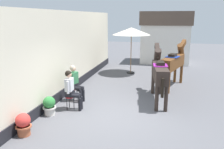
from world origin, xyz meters
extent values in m
plane|color=#56565B|center=(0.00, 3.00, 0.00)|extent=(40.00, 40.00, 0.00)
cube|color=beige|center=(-2.55, 1.50, 1.70)|extent=(0.30, 14.00, 3.40)
cube|color=black|center=(-2.53, 1.50, 0.18)|extent=(0.34, 14.00, 0.36)
cube|color=silver|center=(1.40, 9.85, 1.30)|extent=(3.20, 2.40, 2.60)
cube|color=brown|center=(1.40, 9.85, 3.05)|extent=(3.40, 2.60, 0.90)
cylinder|color=red|center=(-1.64, 0.06, 0.46)|extent=(0.34, 0.34, 0.03)
cylinder|color=black|center=(-1.50, 0.07, 0.22)|extent=(0.02, 0.02, 0.45)
cylinder|color=black|center=(-1.72, 0.18, 0.22)|extent=(0.02, 0.02, 0.45)
cylinder|color=black|center=(-1.70, -0.06, 0.22)|extent=(0.02, 0.02, 0.45)
cube|color=black|center=(-1.64, 0.06, 0.58)|extent=(0.26, 0.33, 0.20)
cube|color=silver|center=(-1.64, 0.06, 0.90)|extent=(0.24, 0.35, 0.44)
sphere|color=tan|center=(-1.64, 0.06, 1.25)|extent=(0.20, 0.20, 0.20)
sphere|color=black|center=(-1.66, 0.06, 1.28)|extent=(0.22, 0.22, 0.22)
cylinder|color=black|center=(-1.45, 0.15, 0.53)|extent=(0.39, 0.15, 0.13)
cylinder|color=black|center=(-1.27, 0.16, 0.23)|extent=(0.11, 0.11, 0.46)
cylinder|color=black|center=(-1.45, -0.01, 0.53)|extent=(0.39, 0.15, 0.13)
cylinder|color=black|center=(-1.26, 0.00, 0.23)|extent=(0.11, 0.11, 0.46)
cylinder|color=silver|center=(-1.63, 0.26, 0.85)|extent=(0.09, 0.09, 0.42)
cylinder|color=silver|center=(-1.61, -0.14, 0.85)|extent=(0.09, 0.09, 0.42)
cylinder|color=red|center=(-1.85, 0.95, 0.46)|extent=(0.34, 0.34, 0.03)
cylinder|color=black|center=(-1.71, 0.91, 0.22)|extent=(0.02, 0.02, 0.45)
cylinder|color=black|center=(-1.88, 1.09, 0.22)|extent=(0.02, 0.02, 0.45)
cylinder|color=black|center=(-1.95, 0.85, 0.22)|extent=(0.02, 0.02, 0.45)
cube|color=black|center=(-1.85, 0.95, 0.58)|extent=(0.32, 0.37, 0.20)
cube|color=#337247|center=(-1.85, 0.95, 0.90)|extent=(0.31, 0.39, 0.44)
sphere|color=tan|center=(-1.85, 0.95, 1.25)|extent=(0.20, 0.20, 0.20)
sphere|color=#B2A38E|center=(-1.87, 0.96, 1.28)|extent=(0.22, 0.22, 0.22)
cylinder|color=black|center=(-1.64, 0.97, 0.53)|extent=(0.40, 0.23, 0.13)
cylinder|color=black|center=(-1.46, 0.92, 0.23)|extent=(0.11, 0.11, 0.46)
cylinder|color=black|center=(-1.69, 0.82, 0.53)|extent=(0.40, 0.23, 0.13)
cylinder|color=black|center=(-1.51, 0.77, 0.23)|extent=(0.11, 0.11, 0.46)
cylinder|color=#337247|center=(-1.77, 1.14, 0.85)|extent=(0.09, 0.09, 0.42)
cylinder|color=#337247|center=(-1.88, 0.75, 0.85)|extent=(0.09, 0.09, 0.42)
cube|color=#2D231E|center=(1.34, 1.55, 1.16)|extent=(0.72, 2.24, 0.52)
cylinder|color=#2D231E|center=(1.06, 2.50, 0.45)|extent=(0.13, 0.13, 0.90)
cylinder|color=#2D231E|center=(1.37, 2.54, 0.45)|extent=(0.13, 0.13, 0.90)
cylinder|color=#2D231E|center=(1.31, 0.58, 0.45)|extent=(0.13, 0.13, 0.90)
cylinder|color=#2D231E|center=(1.61, 0.62, 0.45)|extent=(0.13, 0.13, 0.90)
cylinder|color=#2D231E|center=(1.18, 2.74, 1.55)|extent=(0.36, 0.66, 0.73)
cube|color=#2D231E|center=(1.14, 3.08, 1.86)|extent=(0.25, 0.55, 0.40)
cube|color=black|center=(1.19, 2.72, 1.69)|extent=(0.12, 0.63, 0.48)
cylinder|color=black|center=(1.48, 0.42, 0.89)|extent=(0.11, 0.11, 0.65)
cube|color=#8C1E8C|center=(1.35, 1.45, 1.44)|extent=(0.57, 0.66, 0.03)
cube|color=black|center=(1.35, 1.45, 1.51)|extent=(0.33, 0.47, 0.12)
cube|color=brown|center=(1.85, 3.59, 1.16)|extent=(1.10, 2.23, 0.52)
cylinder|color=brown|center=(2.01, 4.57, 0.45)|extent=(0.13, 0.13, 0.90)
cylinder|color=brown|center=(2.30, 4.47, 0.45)|extent=(0.13, 0.13, 0.90)
cylinder|color=brown|center=(1.40, 2.72, 0.45)|extent=(0.13, 0.13, 0.90)
cylinder|color=brown|center=(1.70, 2.63, 0.45)|extent=(0.13, 0.13, 0.90)
cylinder|color=brown|center=(2.22, 4.73, 1.55)|extent=(0.46, 0.69, 0.73)
cube|color=brown|center=(2.33, 5.05, 1.86)|extent=(0.34, 0.56, 0.40)
cube|color=black|center=(2.22, 4.71, 1.69)|extent=(0.23, 0.61, 0.48)
cylinder|color=black|center=(1.49, 2.50, 0.89)|extent=(0.13, 0.13, 0.65)
cube|color=navy|center=(1.82, 3.49, 1.44)|extent=(0.66, 0.73, 0.03)
cube|color=black|center=(1.82, 3.49, 1.51)|extent=(0.40, 0.51, 0.12)
cylinder|color=#A85638|center=(-2.13, -1.98, 0.14)|extent=(0.34, 0.34, 0.28)
cylinder|color=#A85638|center=(-2.13, -1.98, 0.26)|extent=(0.43, 0.43, 0.04)
sphere|color=red|center=(-2.13, -1.98, 0.44)|extent=(0.40, 0.40, 0.40)
cylinder|color=beige|center=(-2.10, -0.56, 0.14)|extent=(0.34, 0.34, 0.28)
cylinder|color=beige|center=(-2.10, -0.56, 0.26)|extent=(0.43, 0.43, 0.04)
sphere|color=#2D7A38|center=(-2.10, -0.56, 0.44)|extent=(0.40, 0.40, 0.40)
cylinder|color=black|center=(-0.41, 5.94, 0.03)|extent=(0.44, 0.44, 0.06)
cylinder|color=olive|center=(-0.41, 5.94, 1.10)|extent=(0.04, 0.04, 2.20)
cone|color=beige|center=(-0.41, 5.94, 2.38)|extent=(2.10, 2.10, 0.40)
cube|color=black|center=(-2.00, 2.07, 0.10)|extent=(0.30, 0.17, 0.20)
camera|label=1|loc=(1.55, -7.14, 3.16)|focal=37.80mm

